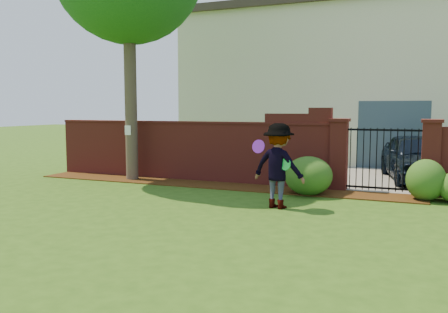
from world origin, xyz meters
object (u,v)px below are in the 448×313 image
at_px(car, 419,158).
at_px(frisbee_purple, 259,146).
at_px(frisbee_green, 286,164).
at_px(man, 277,166).

xyz_separation_m(car, frisbee_purple, (-3.25, -5.04, 0.62)).
distance_m(car, frisbee_purple, 6.03).
bearing_deg(frisbee_green, car, 63.51).
height_order(car, man, man).
bearing_deg(frisbee_green, man, 146.20).
relative_size(car, frisbee_purple, 13.79).
distance_m(car, man, 5.80).
bearing_deg(man, car, -106.97).
bearing_deg(car, man, -130.86).
relative_size(man, frisbee_green, 7.07).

